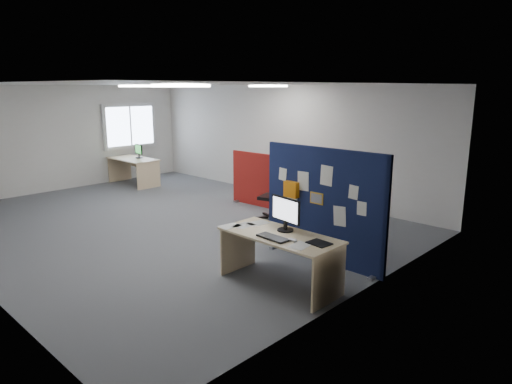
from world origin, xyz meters
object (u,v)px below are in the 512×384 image
Objects in this scene: navy_divider at (322,206)px; red_divider at (260,181)px; monitor_main at (286,213)px; office_chair at (276,192)px; monitor_second at (139,150)px; main_desk at (282,246)px; second_desk at (134,165)px.

red_divider is at bearing 149.16° from navy_divider.
office_chair is at bearing 142.12° from monitor_main.
navy_divider is 0.95m from monitor_main.
office_chair is (5.09, -0.03, -0.35)m from monitor_second.
monitor_main is 0.52× the size of office_chair.
main_desk is 7.57m from monitor_second.
monitor_main is 7.48m from monitor_second.
red_divider reaches higher than monitor_main.
navy_divider is at bearing 102.65° from monitor_main.
office_chair is (5.15, 0.09, 0.04)m from second_desk.
main_desk is 1.04× the size of red_divider.
monitor_main is at bearing -62.65° from office_chair.
monitor_second is (-7.08, 1.25, 0.05)m from navy_divider.
main_desk is 1.09× the size of second_desk.
monitor_main is 0.33× the size of red_divider.
navy_divider is at bearing -33.27° from red_divider.
navy_divider is 2.09× the size of office_chair.
red_divider is 1.13m from office_chair.
navy_divider is at bearing 96.14° from main_desk.
office_chair is at bearing -31.99° from red_divider.
navy_divider reaches higher than monitor_main.
main_desk is at bearing -63.62° from office_chair.
second_desk is at bearing 164.76° from office_chair.
monitor_main reaches higher than second_desk.
monitor_main reaches higher than office_chair.
red_divider is (-3.09, 2.85, 0.04)m from main_desk.
red_divider reaches higher than second_desk.
second_desk is (-7.21, 2.08, -0.44)m from monitor_main.
monitor_main is at bearing -85.86° from navy_divider.
red_divider is 3.86× the size of monitor_second.
navy_divider is 1.13m from main_desk.
second_desk is 3.68× the size of monitor_second.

